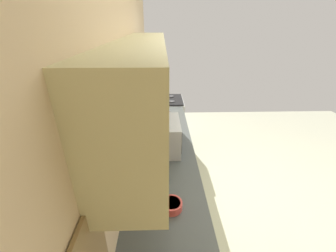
{
  "coord_description": "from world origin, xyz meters",
  "views": [
    {
      "loc": [
        -1.86,
        1.23,
        2.18
      ],
      "look_at": [
        -0.39,
        1.19,
        1.46
      ],
      "focal_mm": 22.65,
      "sensor_mm": 36.0,
      "label": 1
    }
  ],
  "objects": [
    {
      "name": "counter_run",
      "position": [
        -0.34,
        1.22,
        0.46
      ],
      "size": [
        3.55,
        0.65,
        0.93
      ],
      "color": "beige",
      "rests_on": "ground_plane"
    },
    {
      "name": "bowl",
      "position": [
        -0.71,
        1.17,
        0.96
      ],
      "size": [
        0.16,
        0.16,
        0.06
      ],
      "color": "#D84C47",
      "rests_on": "counter_run"
    },
    {
      "name": "ground_plane",
      "position": [
        0.0,
        0.0,
        0.0
      ],
      "size": [
        6.77,
        6.77,
        0.0
      ],
      "primitive_type": "plane",
      "color": "beige"
    },
    {
      "name": "upper_cabinets",
      "position": [
        -0.34,
        1.37,
        1.78
      ],
      "size": [
        1.97,
        0.32,
        0.6
      ],
      "color": "beige"
    },
    {
      "name": "kettle",
      "position": [
        0.75,
        1.17,
        1.01
      ],
      "size": [
        0.17,
        0.12,
        0.19
      ],
      "color": "red",
      "rests_on": "counter_run"
    },
    {
      "name": "wall_back",
      "position": [
        0.0,
        1.59,
        1.34
      ],
      "size": [
        4.35,
        0.12,
        2.68
      ],
      "primitive_type": "cube",
      "color": "beige",
      "rests_on": "ground_plane"
    },
    {
      "name": "oven_range",
      "position": [
        1.75,
        1.19,
        0.48
      ],
      "size": [
        0.63,
        0.69,
        1.11
      ],
      "color": "#B7BABF",
      "rests_on": "ground_plane"
    },
    {
      "name": "microwave",
      "position": [
        0.14,
        1.24,
        1.09
      ],
      "size": [
        0.5,
        0.39,
        0.33
      ],
      "color": "#B7BABF",
      "rests_on": "counter_run"
    }
  ]
}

